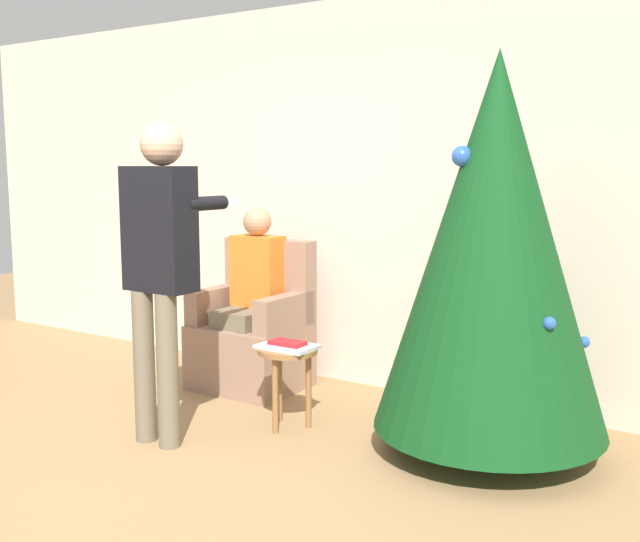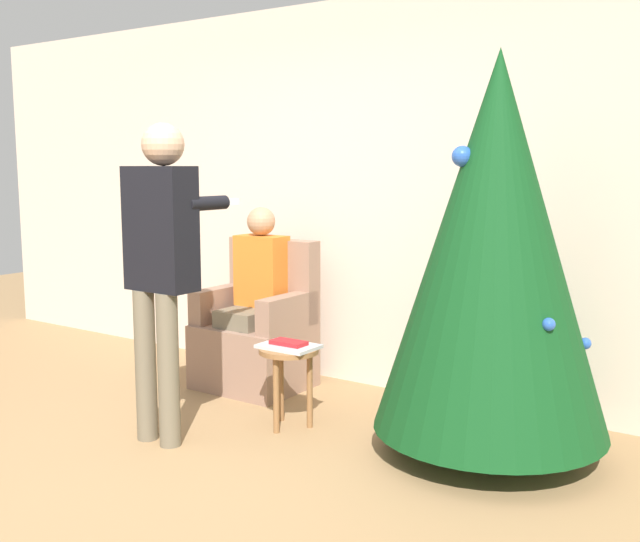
% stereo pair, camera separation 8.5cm
% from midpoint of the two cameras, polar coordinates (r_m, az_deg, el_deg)
% --- Properties ---
extents(ground_plane, '(14.00, 14.00, 0.00)m').
position_cam_midpoint_polar(ground_plane, '(3.89, -15.42, -15.95)').
color(ground_plane, '#99754C').
extents(wall_back, '(8.00, 0.06, 2.70)m').
position_cam_midpoint_polar(wall_back, '(5.30, 2.47, 5.75)').
color(wall_back, beige).
rests_on(wall_back, ground_plane).
extents(christmas_tree, '(1.25, 1.25, 2.16)m').
position_cam_midpoint_polar(christmas_tree, '(4.05, 12.51, 2.02)').
color(christmas_tree, brown).
rests_on(christmas_tree, ground_plane).
extents(armchair, '(0.72, 0.62, 1.04)m').
position_cam_midpoint_polar(armchair, '(5.34, -5.50, -4.89)').
color(armchair, '#93705B').
rests_on(armchair, ground_plane).
extents(person_seated, '(0.36, 0.46, 1.27)m').
position_cam_midpoint_polar(person_seated, '(5.26, -5.74, -1.41)').
color(person_seated, '#6B604C').
rests_on(person_seated, ground_plane).
extents(person_standing, '(0.43, 0.57, 1.80)m').
position_cam_midpoint_polar(person_standing, '(4.25, -12.67, 1.37)').
color(person_standing, '#6B604C').
rests_on(person_standing, ground_plane).
extents(side_stool, '(0.36, 0.36, 0.49)m').
position_cam_midpoint_polar(side_stool, '(4.49, -3.04, -7.03)').
color(side_stool, olive).
rests_on(side_stool, ground_plane).
extents(laptop, '(0.34, 0.24, 0.02)m').
position_cam_midpoint_polar(laptop, '(4.47, -3.05, -5.76)').
color(laptop, silver).
rests_on(laptop, side_stool).
extents(book, '(0.21, 0.11, 0.02)m').
position_cam_midpoint_polar(book, '(4.46, -3.05, -5.49)').
color(book, '#B21E23').
rests_on(book, laptop).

